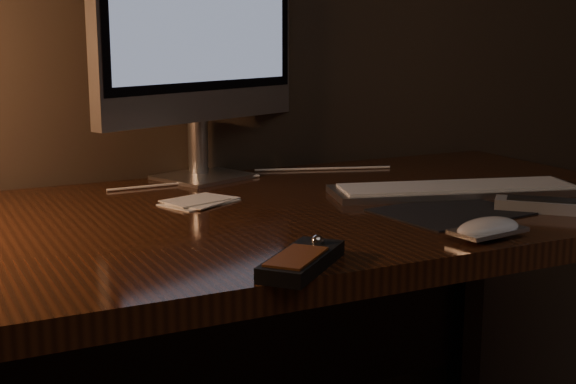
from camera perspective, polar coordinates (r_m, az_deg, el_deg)
name	(u,v)px	position (r m, az deg, el deg)	size (l,w,h in m)	color
desk	(232,273)	(1.46, -4.00, -5.78)	(1.60, 0.75, 0.75)	#36190C
monitor	(201,19)	(1.64, -6.19, 12.14)	(0.49, 0.23, 0.55)	silver
keyboard	(456,189)	(1.54, 11.84, 0.19)	(0.47, 0.13, 0.02)	silver
mousepad	(450,212)	(1.38, 11.46, -1.38)	(0.23, 0.18, 0.00)	black
mouse	(488,232)	(1.22, 14.03, -2.75)	(0.12, 0.06, 0.02)	white
media_remote	(302,260)	(1.04, 1.00, -4.86)	(0.17, 0.16, 0.03)	black
tv_remote	(555,206)	(1.43, 18.47, -0.94)	(0.18, 0.17, 0.03)	gray
papers	(199,201)	(1.44, -6.34, -0.66)	(0.13, 0.09, 0.01)	white
cable	(260,176)	(1.67, -2.00, 1.12)	(0.01, 0.01, 0.62)	white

